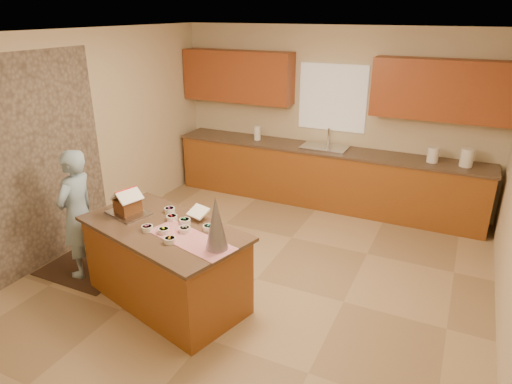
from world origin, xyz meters
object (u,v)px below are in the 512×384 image
at_px(gingerbread_house, 127,203).
at_px(island_base, 166,266).
at_px(tinsel_tree, 216,223).
at_px(boy, 77,214).

bearing_deg(gingerbread_house, island_base, -10.53).
height_order(island_base, tinsel_tree, tinsel_tree).
height_order(tinsel_tree, gingerbread_house, tinsel_tree).
relative_size(island_base, boy, 1.13).
relative_size(boy, gingerbread_house, 4.62).
distance_m(island_base, gingerbread_house, 0.78).
xyz_separation_m(island_base, gingerbread_house, (-0.51, 0.10, 0.58)).
relative_size(island_base, gingerbread_house, 5.24).
bearing_deg(boy, gingerbread_house, 88.05).
height_order(tinsel_tree, boy, boy).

